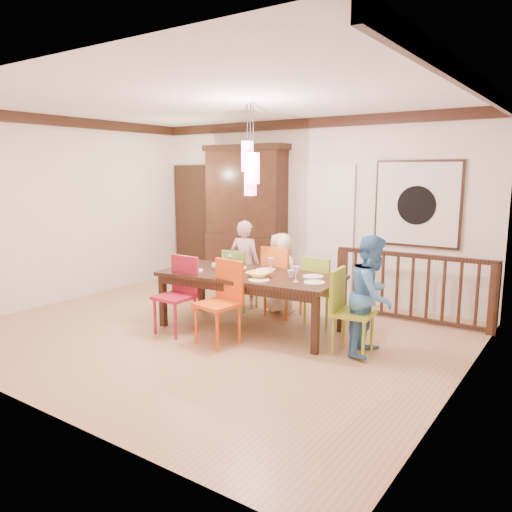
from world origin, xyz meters
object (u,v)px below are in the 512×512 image
Objects in this scene: dining_table at (251,279)px; chair_end_right at (354,306)px; china_hutch at (246,218)px; person_end_right at (372,295)px; person_far_mid at (281,273)px; chair_far_left at (241,275)px; balustrade at (412,286)px; person_far_left at (245,264)px.

chair_end_right is at bearing -8.25° from dining_table.
china_hutch reaches higher than person_end_right.
chair_end_right is (1.47, -0.05, -0.12)m from dining_table.
person_far_mid is (-1.56, 0.94, 0.04)m from chair_end_right.
dining_table is 1.79× the size of person_end_right.
balustrade reaches higher than chair_far_left.
person_far_left is (0.00, 0.10, 0.15)m from chair_far_left.
person_end_right reaches higher than balustrade.
person_end_right is (1.74, -0.85, 0.09)m from person_far_mid.
person_end_right is (0.01, -1.50, 0.19)m from balustrade.
chair_end_right is at bearing 160.49° from chair_far_left.
dining_table is 2.07× the size of person_far_mid.
person_far_mid is at bearing -163.05° from chair_far_left.
chair_end_right is 0.24m from person_end_right.
dining_table is 1.48m from chair_end_right.
person_far_left reaches higher than balustrade.
chair_far_left is at bearing 70.76° from person_end_right.
chair_end_right is 0.38× the size of china_hutch.
chair_far_left is 0.62m from person_far_mid.
chair_end_right reaches higher than chair_far_left.
dining_table is at bearing 100.10° from person_far_mid.
dining_table is 1.65m from person_end_right.
chair_far_left is 0.67× the size of person_end_right.
china_hutch is 1.44m from person_far_left.
chair_far_left is 2.46m from balustrade.
balustrade is (3.07, -0.35, -0.76)m from china_hutch.
balustrade is at bearing -2.81° from person_end_right.
person_far_left reaches higher than chair_far_left.
dining_table is 2.25m from balustrade.
chair_far_left is 2.43m from person_end_right.
balustrade is at bearing -169.93° from person_far_left.
person_far_mid is at bearing 53.00° from chair_end_right.
china_hutch reaches higher than balustrade.
dining_table is 2.44m from china_hutch.
person_end_right is at bearing -30.89° from china_hutch.
chair_far_left is at bearing 127.36° from dining_table.
person_far_mid is (0.58, 0.08, -0.08)m from person_far_left.
person_end_right is (2.33, -0.67, 0.16)m from chair_far_left.
china_hutch is at bearing -62.16° from person_far_left.
balustrade is 1.60× the size of person_end_right.
chair_far_left is at bearing 64.51° from chair_end_right.
china_hutch is (-1.43, 1.88, 0.58)m from dining_table.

